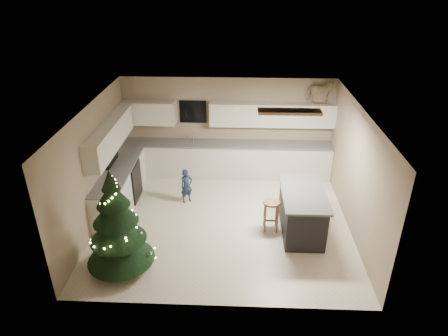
{
  "coord_description": "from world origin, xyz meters",
  "views": [
    {
      "loc": [
        0.33,
        -7.42,
        5.13
      ],
      "look_at": [
        0.0,
        0.35,
        1.15
      ],
      "focal_mm": 32.0,
      "sensor_mm": 36.0,
      "label": 1
    }
  ],
  "objects_px": {
    "bar_stool": "(271,208)",
    "christmas_tree": "(117,230)",
    "rocking_horse": "(320,92)",
    "toddler": "(187,186)",
    "island": "(302,211)"
  },
  "relations": [
    {
      "from": "bar_stool",
      "to": "christmas_tree",
      "type": "bearing_deg",
      "value": -155.08
    },
    {
      "from": "christmas_tree",
      "to": "rocking_horse",
      "type": "bearing_deg",
      "value": 43.4
    },
    {
      "from": "rocking_horse",
      "to": "bar_stool",
      "type": "bearing_deg",
      "value": 158.58
    },
    {
      "from": "island",
      "to": "christmas_tree",
      "type": "distance_m",
      "value": 3.79
    },
    {
      "from": "island",
      "to": "bar_stool",
      "type": "relative_size",
      "value": 2.45
    },
    {
      "from": "island",
      "to": "toddler",
      "type": "height_order",
      "value": "island"
    },
    {
      "from": "bar_stool",
      "to": "rocking_horse",
      "type": "relative_size",
      "value": 1.0
    },
    {
      "from": "bar_stool",
      "to": "christmas_tree",
      "type": "height_order",
      "value": "christmas_tree"
    },
    {
      "from": "bar_stool",
      "to": "toddler",
      "type": "bearing_deg",
      "value": 151.77
    },
    {
      "from": "christmas_tree",
      "to": "rocking_horse",
      "type": "xyz_separation_m",
      "value": [
        4.15,
        3.92,
        1.46
      ]
    },
    {
      "from": "christmas_tree",
      "to": "rocking_horse",
      "type": "relative_size",
      "value": 2.98
    },
    {
      "from": "island",
      "to": "christmas_tree",
      "type": "height_order",
      "value": "christmas_tree"
    },
    {
      "from": "island",
      "to": "rocking_horse",
      "type": "xyz_separation_m",
      "value": [
        0.63,
        2.58,
        1.82
      ]
    },
    {
      "from": "bar_stool",
      "to": "rocking_horse",
      "type": "distance_m",
      "value": 3.39
    },
    {
      "from": "christmas_tree",
      "to": "toddler",
      "type": "distance_m",
      "value": 2.59
    }
  ]
}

